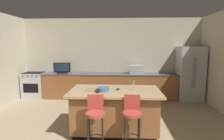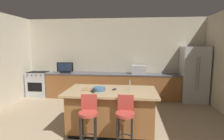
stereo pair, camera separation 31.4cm
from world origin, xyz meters
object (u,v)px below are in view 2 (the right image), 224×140
(bar_stool_left, at_px, (88,118))
(kitchen_island, at_px, (111,110))
(cutting_board, at_px, (90,89))
(tv_remote, at_px, (92,92))
(microwave, at_px, (139,70))
(bar_stool_right, at_px, (125,118))
(range_oven, at_px, (39,84))
(cell_phone, at_px, (114,89))
(tv_monitor, at_px, (65,68))
(refrigerator, at_px, (194,74))
(fruit_bowl, at_px, (99,89))

(bar_stool_left, bearing_deg, kitchen_island, 60.80)
(cutting_board, bearing_deg, tv_remote, -60.55)
(microwave, height_order, bar_stool_right, microwave)
(tv_remote, bearing_deg, range_oven, 108.30)
(range_oven, xyz_separation_m, cell_phone, (3.07, -2.47, 0.48))
(bar_stool_left, xyz_separation_m, cutting_board, (-0.15, 0.73, 0.33))
(kitchen_island, distance_m, tv_remote, 0.62)
(tv_remote, bearing_deg, kitchen_island, 2.32)
(range_oven, xyz_separation_m, bar_stool_right, (3.33, -3.23, 0.14))
(kitchen_island, bearing_deg, tv_monitor, 128.11)
(microwave, height_order, tv_remote, microwave)
(tv_monitor, bearing_deg, refrigerator, -0.09)
(bar_stool_right, xyz_separation_m, cell_phone, (-0.27, 0.76, 0.33))
(range_oven, height_order, bar_stool_right, bar_stool_right)
(range_oven, distance_m, tv_monitor, 1.22)
(bar_stool_right, xyz_separation_m, tv_remote, (-0.69, 0.49, 0.34))
(range_oven, height_order, cutting_board, cutting_board)
(microwave, height_order, bar_stool_left, microwave)
(kitchen_island, height_order, refrigerator, refrigerator)
(kitchen_island, bearing_deg, fruit_bowl, -162.62)
(microwave, relative_size, bar_stool_left, 0.48)
(kitchen_island, height_order, cutting_board, cutting_board)
(fruit_bowl, bearing_deg, refrigerator, 43.18)
(kitchen_island, height_order, fruit_bowl, fruit_bowl)
(tv_monitor, bearing_deg, bar_stool_right, -54.33)
(cell_phone, distance_m, tv_remote, 0.51)
(fruit_bowl, distance_m, cutting_board, 0.22)
(tv_remote, bearing_deg, bar_stool_right, -60.98)
(fruit_bowl, bearing_deg, microwave, 70.79)
(tv_monitor, xyz_separation_m, cell_phone, (2.02, -2.42, -0.14))
(kitchen_island, xyz_separation_m, cutting_board, (-0.47, -0.02, 0.46))
(bar_stool_right, bearing_deg, cell_phone, 110.89)
(microwave, height_order, tv_monitor, tv_monitor)
(cutting_board, bearing_deg, refrigerator, 40.38)
(bar_stool_left, bearing_deg, microwave, 67.22)
(cell_phone, bearing_deg, fruit_bowl, -144.98)
(range_oven, distance_m, fruit_bowl, 3.84)
(range_oven, xyz_separation_m, cutting_board, (2.54, -2.57, 0.48))
(kitchen_island, relative_size, bar_stool_left, 1.92)
(cell_phone, bearing_deg, kitchen_island, -120.35)
(cutting_board, bearing_deg, range_oven, 134.73)
(tv_monitor, bearing_deg, cutting_board, -59.33)
(tv_remote, bearing_deg, refrigerator, 17.63)
(bar_stool_left, height_order, bar_stool_right, bar_stool_left)
(bar_stool_right, relative_size, cutting_board, 3.01)
(kitchen_island, xyz_separation_m, range_oven, (-3.01, 2.55, -0.02))
(bar_stool_left, bearing_deg, tv_monitor, 110.60)
(range_oven, bearing_deg, fruit_bowl, -43.59)
(range_oven, bearing_deg, bar_stool_right, -44.11)
(kitchen_island, height_order, tv_monitor, tv_monitor)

